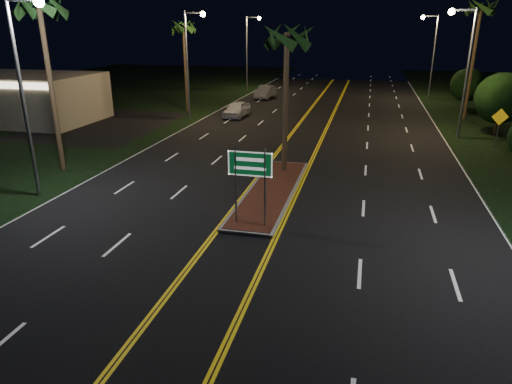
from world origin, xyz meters
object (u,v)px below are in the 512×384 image
(highway_sign, at_px, (250,171))
(palm_left_near, at_px, (39,8))
(commercial_building, at_px, (10,97))
(palm_right_far, at_px, (481,9))
(streetlight_left_far, at_px, (250,45))
(streetlight_right_mid, at_px, (463,59))
(streetlight_left_mid, at_px, (191,53))
(car_near, at_px, (237,108))
(median_island, at_px, (271,191))
(streetlight_left_near, at_px, (27,77))
(warning_sign, at_px, (499,122))
(palm_median, at_px, (287,37))
(shrub_far, at_px, (467,85))
(palm_left_far, at_px, (183,27))
(car_far, at_px, (265,91))
(streetlight_right_far, at_px, (431,47))
(shrub_mid, at_px, (501,98))

(highway_sign, relative_size, palm_left_near, 0.33)
(commercial_building, distance_m, palm_right_far, 40.70)
(streetlight_left_far, distance_m, streetlight_right_mid, 30.57)
(streetlight_left_mid, bearing_deg, highway_sign, -63.41)
(palm_right_far, distance_m, car_near, 22.04)
(median_island, bearing_deg, car_near, 110.72)
(streetlight_left_near, bearing_deg, median_island, 15.78)
(commercial_building, bearing_deg, warning_sign, -0.72)
(streetlight_left_far, bearing_deg, streetlight_left_near, -90.00)
(streetlight_left_far, distance_m, palm_median, 35.18)
(shrub_far, relative_size, warning_sign, 1.49)
(shrub_far, bearing_deg, palm_median, -118.42)
(highway_sign, bearing_deg, warning_sign, 52.11)
(median_island, bearing_deg, palm_left_far, 121.36)
(car_far, bearing_deg, median_island, -72.12)
(streetlight_left_mid, distance_m, streetlight_right_far, 27.83)
(streetlight_left_mid, height_order, streetlight_left_far, same)
(highway_sign, height_order, palm_median, palm_median)
(streetlight_right_mid, bearing_deg, palm_median, -132.70)
(shrub_mid, xyz_separation_m, warning_sign, (-1.00, -4.50, -0.99))
(streetlight_left_mid, relative_size, palm_left_near, 0.92)
(car_near, bearing_deg, shrub_mid, -1.94)
(streetlight_right_far, bearing_deg, warning_sign, -83.94)
(shrub_far, xyz_separation_m, car_near, (-21.04, -9.85, -1.52))
(streetlight_left_mid, height_order, streetlight_right_mid, same)
(warning_sign, bearing_deg, car_far, 126.58)
(streetlight_right_far, relative_size, palm_median, 1.08)
(median_island, xyz_separation_m, streetlight_right_far, (10.61, 35.00, 5.57))
(median_island, relative_size, shrub_mid, 2.22)
(highway_sign, distance_m, streetlight_left_mid, 23.93)
(highway_sign, relative_size, palm_right_far, 0.31)
(palm_right_far, height_order, warning_sign, palm_right_far)
(palm_left_far, distance_m, car_near, 9.07)
(palm_left_near, relative_size, palm_right_far, 0.95)
(car_near, relative_size, car_far, 0.99)
(streetlight_left_mid, bearing_deg, car_far, 76.81)
(highway_sign, height_order, car_near, highway_sign)
(palm_left_near, bearing_deg, warning_sign, 24.28)
(streetlight_left_far, height_order, palm_left_far, streetlight_left_far)
(palm_right_far, xyz_separation_m, shrub_far, (1.00, 6.00, -6.81))
(commercial_building, bearing_deg, shrub_mid, 5.72)
(car_near, height_order, warning_sign, warning_sign)
(streetlight_right_far, bearing_deg, streetlight_left_mid, -139.70)
(streetlight_right_far, bearing_deg, streetlight_left_near, -119.19)
(shrub_far, bearing_deg, shrub_mid, -89.05)
(highway_sign, height_order, warning_sign, highway_sign)
(streetlight_left_mid, xyz_separation_m, shrub_mid, (24.61, 0.00, -2.93))
(streetlight_left_far, relative_size, shrub_mid, 1.95)
(streetlight_left_mid, height_order, shrub_far, streetlight_left_mid)
(palm_left_near, xyz_separation_m, warning_sign, (25.50, 11.50, -6.94))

